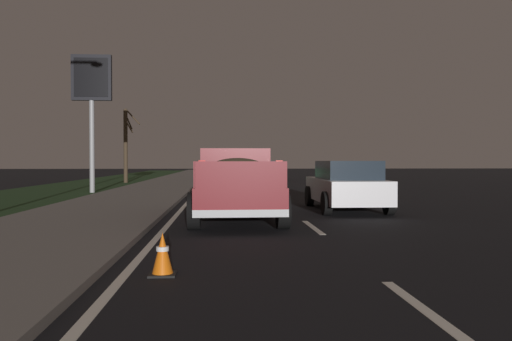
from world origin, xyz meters
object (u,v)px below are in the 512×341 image
(sedan_white, at_px, (346,185))
(pickup_truck, at_px, (236,182))
(sedan_green, at_px, (228,171))
(sedan_red, at_px, (270,170))
(bare_tree_far, at_px, (126,144))
(gas_price_sign, at_px, (92,89))
(traffic_cone_near, at_px, (163,254))

(sedan_white, bearing_deg, pickup_truck, 123.42)
(sedan_green, xyz_separation_m, sedan_red, (1.21, -3.36, 0.00))
(sedan_red, bearing_deg, bare_tree_far, 113.78)
(sedan_green, bearing_deg, gas_price_sign, 155.26)
(sedan_red, distance_m, bare_tree_far, 11.74)
(pickup_truck, bearing_deg, bare_tree_far, 17.45)
(gas_price_sign, bearing_deg, pickup_truck, -150.21)
(bare_tree_far, distance_m, traffic_cone_near, 29.82)
(pickup_truck, relative_size, sedan_green, 1.23)
(sedan_white, distance_m, sedan_green, 24.18)
(bare_tree_far, bearing_deg, sedan_red, -66.22)
(gas_price_sign, xyz_separation_m, bare_tree_far, (11.15, 0.50, -2.25))
(sedan_white, distance_m, sedan_red, 25.15)
(sedan_green, bearing_deg, sedan_white, -171.84)
(pickup_truck, relative_size, traffic_cone_near, 9.39)
(pickup_truck, bearing_deg, sedan_white, -56.58)
(sedan_white, relative_size, traffic_cone_near, 7.61)
(pickup_truck, xyz_separation_m, bare_tree_far, (22.79, 7.17, 1.76))
(sedan_green, relative_size, traffic_cone_near, 7.61)
(gas_price_sign, bearing_deg, traffic_cone_near, -162.89)
(sedan_green, distance_m, sedan_red, 3.57)
(sedan_white, bearing_deg, sedan_green, 8.16)
(sedan_red, distance_m, traffic_cone_near, 34.08)
(pickup_truck, xyz_separation_m, traffic_cone_near, (-6.31, 1.14, -0.70))
(pickup_truck, distance_m, traffic_cone_near, 6.45)
(traffic_cone_near, bearing_deg, gas_price_sign, 17.11)
(sedan_white, height_order, traffic_cone_near, sedan_white)
(traffic_cone_near, bearing_deg, sedan_green, -2.12)
(sedan_red, height_order, traffic_cone_near, sedan_red)
(bare_tree_far, relative_size, traffic_cone_near, 9.04)
(traffic_cone_near, bearing_deg, sedan_red, -7.69)
(pickup_truck, distance_m, gas_price_sign, 14.00)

